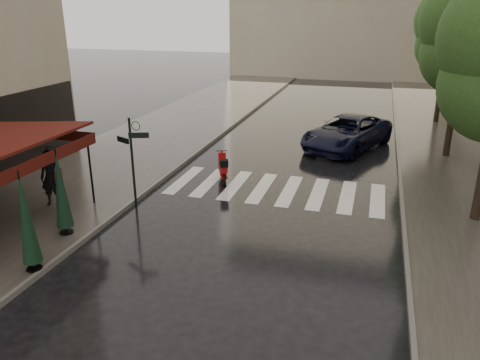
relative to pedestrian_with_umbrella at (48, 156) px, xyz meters
The scene contains 14 objects.
ground 4.80m from the pedestrian_with_umbrella, 30.27° to the right, with size 120.00×120.00×0.00m, color black.
sidewalk_near 9.94m from the pedestrian_with_umbrella, 93.90° to the left, with size 6.00×60.00×0.12m, color #38332D.
sidewalk_far 17.23m from the pedestrian_with_umbrella, 34.73° to the left, with size 5.50×60.00×0.12m, color #38332D.
curb_near 10.20m from the pedestrian_with_umbrella, 76.27° to the left, with size 0.12×60.00×0.16m, color #595651.
curb_far 15.02m from the pedestrian_with_umbrella, 40.86° to the left, with size 0.12×60.00×0.16m, color #595651.
crosswalk 7.99m from the pedestrian_with_umbrella, 28.92° to the left, with size 7.85×3.20×0.01m.
signpost 2.75m from the pedestrian_with_umbrella, 16.10° to the left, with size 1.17×0.29×3.10m.
tree_mid 16.95m from the pedestrian_with_umbrella, 36.21° to the left, with size 3.80×3.80×8.34m.
tree_far 21.85m from the pedestrian_with_umbrella, 51.08° to the left, with size 3.80×3.80×8.16m.
pedestrian_with_umbrella is the anchor object (origin of this frame).
scooter 6.32m from the pedestrian_with_umbrella, 41.17° to the left, with size 0.83×1.53×1.07m.
parked_car 13.48m from the pedestrian_with_umbrella, 48.55° to the left, with size 2.57×5.58×1.55m, color black.
parasol_front 4.34m from the pedestrian_with_umbrella, 59.70° to the right, with size 0.48×0.48×2.65m.
parasol_back 2.45m from the pedestrian_with_umbrella, 45.62° to the right, with size 0.48×0.48×2.58m.
Camera 1 is at (6.28, -9.96, 6.36)m, focal length 35.00 mm.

